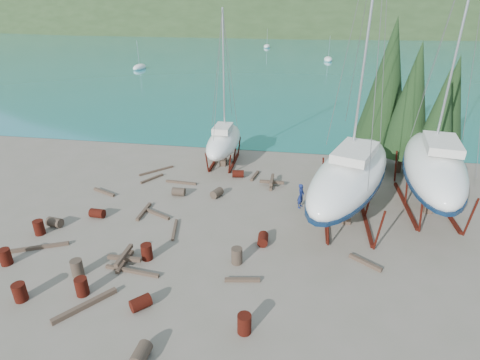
% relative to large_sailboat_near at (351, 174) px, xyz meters
% --- Properties ---
extents(ground, '(600.00, 600.00, 0.00)m').
position_rel_large_sailboat_near_xyz_m(ground, '(-7.70, -4.09, -3.00)').
color(ground, '#676151').
rests_on(ground, ground).
extents(bay_water, '(700.00, 700.00, 0.00)m').
position_rel_large_sailboat_near_xyz_m(bay_water, '(-7.70, 310.91, -2.99)').
color(bay_water, teal).
rests_on(bay_water, ground).
extents(far_hill, '(800.00, 360.00, 110.00)m').
position_rel_large_sailboat_near_xyz_m(far_hill, '(-7.70, 315.91, -3.00)').
color(far_hill, '#24371B').
rests_on(far_hill, ground).
extents(far_house_left, '(6.60, 5.60, 5.60)m').
position_rel_large_sailboat_near_xyz_m(far_house_left, '(-67.70, 185.91, -0.07)').
color(far_house_left, beige).
rests_on(far_house_left, ground).
extents(far_house_center, '(6.60, 5.60, 5.60)m').
position_rel_large_sailboat_near_xyz_m(far_house_center, '(-27.70, 185.91, -0.07)').
color(far_house_center, beige).
rests_on(far_house_center, ground).
extents(far_house_right, '(6.60, 5.60, 5.60)m').
position_rel_large_sailboat_near_xyz_m(far_house_right, '(22.30, 185.91, -0.07)').
color(far_house_right, beige).
rests_on(far_house_right, ground).
extents(cypress_near_right, '(3.60, 3.60, 10.00)m').
position_rel_large_sailboat_near_xyz_m(cypress_near_right, '(4.80, 7.91, 2.79)').
color(cypress_near_right, black).
rests_on(cypress_near_right, ground).
extents(cypress_mid_right, '(3.06, 3.06, 8.50)m').
position_rel_large_sailboat_near_xyz_m(cypress_mid_right, '(6.30, 5.91, 1.92)').
color(cypress_mid_right, black).
rests_on(cypress_mid_right, ground).
extents(cypress_back_left, '(4.14, 4.14, 11.50)m').
position_rel_large_sailboat_near_xyz_m(cypress_back_left, '(3.30, 9.91, 3.66)').
color(cypress_back_left, black).
rests_on(cypress_back_left, ground).
extents(cypress_far_right, '(3.24, 3.24, 9.00)m').
position_rel_large_sailboat_near_xyz_m(cypress_far_right, '(7.80, 8.91, 2.21)').
color(cypress_far_right, black).
rests_on(cypress_far_right, ground).
extents(moored_boat_left, '(2.00, 5.00, 6.05)m').
position_rel_large_sailboat_near_xyz_m(moored_boat_left, '(-37.70, 55.91, -2.61)').
color(moored_boat_left, white).
rests_on(moored_boat_left, ground).
extents(moored_boat_mid, '(2.00, 5.00, 6.05)m').
position_rel_large_sailboat_near_xyz_m(moored_boat_mid, '(2.30, 75.91, -2.61)').
color(moored_boat_mid, white).
rests_on(moored_boat_mid, ground).
extents(moored_boat_far, '(2.00, 5.00, 6.05)m').
position_rel_large_sailboat_near_xyz_m(moored_boat_far, '(-15.70, 105.91, -2.61)').
color(moored_boat_far, white).
rests_on(moored_boat_far, ground).
extents(large_sailboat_near, '(7.43, 12.28, 18.63)m').
position_rel_large_sailboat_near_xyz_m(large_sailboat_near, '(0.00, 0.00, 0.00)').
color(large_sailboat_near, white).
rests_on(large_sailboat_near, ground).
extents(large_sailboat_far, '(5.22, 12.09, 18.50)m').
position_rel_large_sailboat_near_xyz_m(large_sailboat_far, '(5.30, 2.22, 0.02)').
color(large_sailboat_far, white).
rests_on(large_sailboat_far, ground).
extents(small_sailboat_shore, '(2.49, 7.57, 12.04)m').
position_rel_large_sailboat_near_xyz_m(small_sailboat_shore, '(-9.33, 7.50, -1.02)').
color(small_sailboat_shore, white).
rests_on(small_sailboat_shore, ground).
extents(worker, '(0.58, 0.71, 1.68)m').
position_rel_large_sailboat_near_xyz_m(worker, '(-2.82, 0.82, -2.16)').
color(worker, navy).
rests_on(worker, ground).
extents(drum_0, '(0.58, 0.58, 0.88)m').
position_rel_large_sailboat_near_xyz_m(drum_0, '(-17.62, -7.78, -2.56)').
color(drum_0, '#56160E').
rests_on(drum_0, ground).
extents(drum_1, '(0.62, 0.91, 0.58)m').
position_rel_large_sailboat_near_xyz_m(drum_1, '(-8.44, -12.10, -2.71)').
color(drum_1, '#2D2823').
rests_on(drum_1, ground).
extents(drum_2, '(0.90, 0.61, 0.58)m').
position_rel_large_sailboat_near_xyz_m(drum_2, '(-15.38, -2.63, -2.71)').
color(drum_2, '#56160E').
rests_on(drum_2, ground).
extents(drum_3, '(0.58, 0.58, 0.88)m').
position_rel_large_sailboat_near_xyz_m(drum_3, '(-12.53, -9.20, -2.56)').
color(drum_3, '#56160E').
rests_on(drum_3, ground).
extents(drum_4, '(0.95, 0.69, 0.58)m').
position_rel_large_sailboat_near_xyz_m(drum_4, '(-7.69, 4.85, -2.71)').
color(drum_4, '#56160E').
rests_on(drum_4, ground).
extents(drum_5, '(0.58, 0.58, 0.88)m').
position_rel_large_sailboat_near_xyz_m(drum_5, '(-5.92, -5.72, -2.56)').
color(drum_5, '#2D2823').
rests_on(drum_5, ground).
extents(drum_6, '(0.62, 0.90, 0.58)m').
position_rel_large_sailboat_near_xyz_m(drum_6, '(-4.79, -3.77, -2.71)').
color(drum_6, '#56160E').
rests_on(drum_6, ground).
extents(drum_7, '(0.58, 0.58, 0.88)m').
position_rel_large_sailboat_near_xyz_m(drum_7, '(-4.84, -10.15, -2.56)').
color(drum_7, '#56160E').
rests_on(drum_7, ground).
extents(drum_8, '(0.58, 0.58, 0.88)m').
position_rel_large_sailboat_near_xyz_m(drum_8, '(-17.73, -4.95, -2.56)').
color(drum_8, '#56160E').
rests_on(drum_8, ground).
extents(drum_9, '(0.89, 0.60, 0.58)m').
position_rel_large_sailboat_near_xyz_m(drum_9, '(-11.27, 1.11, -2.71)').
color(drum_9, '#2D2823').
rests_on(drum_9, ground).
extents(drum_10, '(0.58, 0.58, 0.88)m').
position_rel_large_sailboat_near_xyz_m(drum_10, '(-10.63, -6.17, -2.56)').
color(drum_10, '#56160E').
rests_on(drum_10, ground).
extents(drum_11, '(0.88, 1.04, 0.58)m').
position_rel_large_sailboat_near_xyz_m(drum_11, '(-8.59, 1.37, -2.71)').
color(drum_11, '#2D2823').
rests_on(drum_11, ground).
extents(drum_12, '(1.03, 1.04, 0.58)m').
position_rel_large_sailboat_near_xyz_m(drum_12, '(-9.53, -9.58, -2.71)').
color(drum_12, '#56160E').
rests_on(drum_12, ground).
extents(drum_13, '(0.58, 0.58, 0.88)m').
position_rel_large_sailboat_near_xyz_m(drum_13, '(-15.07, -10.00, -2.56)').
color(drum_13, '#56160E').
rests_on(drum_13, ground).
extents(drum_15, '(0.95, 0.69, 0.58)m').
position_rel_large_sailboat_near_xyz_m(drum_15, '(-17.36, -4.06, -2.71)').
color(drum_15, '#2D2823').
rests_on(drum_15, ground).
extents(drum_16, '(0.58, 0.58, 0.88)m').
position_rel_large_sailboat_near_xyz_m(drum_16, '(-13.49, -7.99, -2.56)').
color(drum_16, '#2D2823').
rests_on(drum_16, ground).
extents(timber_0, '(1.60, 2.32, 0.14)m').
position_rel_large_sailboat_near_xyz_m(timber_0, '(-10.74, 8.29, -2.93)').
color(timber_0, brown).
rests_on(timber_0, ground).
extents(timber_1, '(1.57, 1.22, 0.19)m').
position_rel_large_sailboat_near_xyz_m(timber_1, '(0.63, -4.74, -2.90)').
color(timber_1, brown).
rests_on(timber_1, ground).
extents(timber_2, '(1.97, 0.97, 0.19)m').
position_rel_large_sailboat_near_xyz_m(timber_2, '(-16.62, 0.55, -2.91)').
color(timber_2, brown).
rests_on(timber_2, ground).
extents(timber_4, '(1.95, 1.04, 0.17)m').
position_rel_large_sailboat_near_xyz_m(timber_4, '(-11.78, -1.75, -2.91)').
color(timber_4, brown).
rests_on(timber_4, ground).
extents(timber_5, '(2.93, 0.46, 0.16)m').
position_rel_large_sailboat_near_xyz_m(timber_5, '(-10.96, -7.36, -2.92)').
color(timber_5, brown).
rests_on(timber_5, ground).
extents(timber_6, '(0.48, 1.74, 0.19)m').
position_rel_large_sailboat_near_xyz_m(timber_6, '(-6.41, 5.13, -2.90)').
color(timber_6, brown).
rests_on(timber_6, ground).
extents(timber_7, '(1.72, 0.45, 0.17)m').
position_rel_large_sailboat_near_xyz_m(timber_7, '(-5.41, -7.10, -2.91)').
color(timber_7, brown).
rests_on(timber_7, ground).
extents(timber_8, '(0.20, 2.13, 0.19)m').
position_rel_large_sailboat_near_xyz_m(timber_8, '(-12.73, -1.62, -2.90)').
color(timber_8, brown).
rests_on(timber_8, ground).
extents(timber_9, '(0.70, 2.17, 0.15)m').
position_rel_large_sailboat_near_xyz_m(timber_9, '(-8.79, 7.41, -2.92)').
color(timber_9, brown).
rests_on(timber_9, ground).
extents(timber_10, '(2.40, 0.33, 0.16)m').
position_rel_large_sailboat_near_xyz_m(timber_10, '(-11.73, 3.03, -2.92)').
color(timber_10, brown).
rests_on(timber_10, ground).
extents(timber_11, '(0.62, 2.16, 0.15)m').
position_rel_large_sailboat_near_xyz_m(timber_11, '(-10.10, -3.33, -2.92)').
color(timber_11, brown).
rests_on(timber_11, ground).
extents(timber_14, '(2.74, 1.41, 0.18)m').
position_rel_large_sailboat_near_xyz_m(timber_14, '(-16.80, -6.28, -2.91)').
color(timber_14, brown).
rests_on(timber_14, ground).
extents(timber_15, '(2.14, 2.28, 0.15)m').
position_rel_large_sailboat_near_xyz_m(timber_15, '(-14.36, 4.87, -2.93)').
color(timber_15, brown).
rests_on(timber_15, ground).
extents(timber_16, '(1.93, 2.46, 0.23)m').
position_rel_large_sailboat_near_xyz_m(timber_16, '(-11.98, -9.96, -2.89)').
color(timber_16, brown).
rests_on(timber_16, ground).
extents(timber_17, '(1.21, 1.87, 0.16)m').
position_rel_large_sailboat_near_xyz_m(timber_17, '(-14.14, 3.33, -2.92)').
color(timber_17, brown).
rests_on(timber_17, ground).
extents(timber_pile_fore, '(1.80, 1.80, 0.60)m').
position_rel_large_sailboat_near_xyz_m(timber_pile_fore, '(-11.64, -6.72, -2.70)').
color(timber_pile_fore, brown).
rests_on(timber_pile_fore, ground).
extents(timber_pile_aft, '(1.80, 1.80, 0.60)m').
position_rel_large_sailboat_near_xyz_m(timber_pile_aft, '(-4.97, 3.77, -2.70)').
color(timber_pile_aft, brown).
rests_on(timber_pile_aft, ground).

